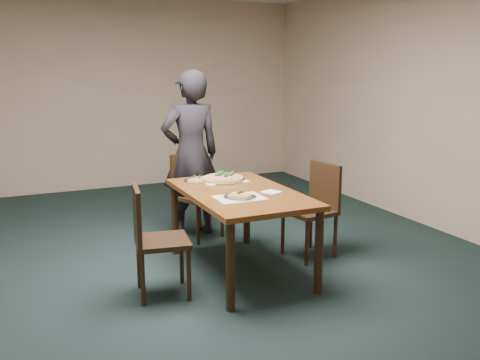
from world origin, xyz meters
name	(u,v)px	position (x,y,z in m)	size (l,w,h in m)	color
ground	(200,284)	(0.00, 0.00, 0.00)	(8.00, 8.00, 0.00)	black
room_shell	(196,78)	(0.00, 0.00, 1.74)	(8.00, 8.00, 8.00)	tan
dining_table	(240,201)	(0.43, 0.12, 0.66)	(0.90, 1.50, 0.75)	#623213
chair_far	(193,190)	(0.40, 1.27, 0.52)	(0.55, 0.55, 0.91)	black
chair_left	(152,235)	(-0.41, -0.05, 0.52)	(0.48, 0.48, 0.91)	black
chair_right	(316,204)	(1.28, 0.22, 0.52)	(0.48, 0.48, 0.91)	black
diner	(191,154)	(0.40, 1.34, 0.90)	(0.65, 0.43, 1.79)	black
placemat_main	(223,180)	(0.47, 0.59, 0.75)	(0.42, 0.32, 0.00)	white
placemat_near	(240,198)	(0.33, -0.09, 0.75)	(0.40, 0.30, 0.00)	white
pizza_pan	(223,178)	(0.47, 0.60, 0.77)	(0.42, 0.42, 0.07)	silver
slice_plate_near	(240,196)	(0.33, -0.09, 0.76)	(0.28, 0.28, 0.06)	silver
slice_plate_far	(198,180)	(0.23, 0.65, 0.76)	(0.28, 0.28, 0.06)	silver
napkin	(271,192)	(0.66, -0.03, 0.75)	(0.14, 0.14, 0.01)	white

